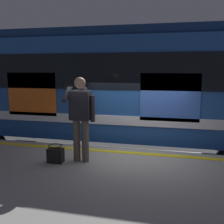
{
  "coord_description": "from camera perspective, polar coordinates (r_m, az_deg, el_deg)",
  "views": [
    {
      "loc": [
        -0.84,
        5.81,
        2.85
      ],
      "look_at": [
        0.46,
        0.3,
        1.91
      ],
      "focal_mm": 42.17,
      "sensor_mm": 36.0,
      "label": 1
    }
  ],
  "objects": [
    {
      "name": "ground_plane",
      "position": [
        6.53,
        4.73,
        -16.5
      ],
      "size": [
        24.09,
        24.09,
        0.0
      ],
      "primitive_type": "plane",
      "color": "#3D3D3F"
    },
    {
      "name": "train_carriage",
      "position": [
        8.07,
        -0.36,
        6.28
      ],
      "size": [
        10.35,
        2.98,
        3.74
      ],
      "color": "#1E478C",
      "rests_on": "ground"
    },
    {
      "name": "passenger",
      "position": [
        5.17,
        -6.81,
        -0.09
      ],
      "size": [
        0.57,
        0.55,
        1.68
      ],
      "color": "brown",
      "rests_on": "platform"
    },
    {
      "name": "track_rail_near",
      "position": [
        7.69,
        6.23,
        -11.74
      ],
      "size": [
        17.65,
        0.08,
        0.16
      ],
      "primitive_type": "cube",
      "color": "slate",
      "rests_on": "ground"
    },
    {
      "name": "safety_line",
      "position": [
        5.87,
        4.42,
        -8.83
      ],
      "size": [
        13.31,
        0.16,
        0.01
      ],
      "primitive_type": "cube",
      "color": "yellow",
      "rests_on": "platform"
    },
    {
      "name": "track_rail_far",
      "position": [
        9.04,
        7.37,
        -8.49
      ],
      "size": [
        17.65,
        0.08,
        0.16
      ],
      "primitive_type": "cube",
      "color": "slate",
      "rests_on": "ground"
    },
    {
      "name": "handbag",
      "position": [
        5.37,
        -12.15,
        -9.02
      ],
      "size": [
        0.31,
        0.28,
        0.35
      ],
      "color": "black",
      "rests_on": "platform"
    }
  ]
}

